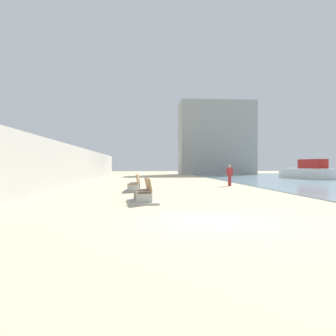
# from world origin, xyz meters

# --- Properties ---
(ground_plane) EXTENTS (120.00, 120.00, 0.00)m
(ground_plane) POSITION_xyz_m (0.00, 18.00, 0.00)
(ground_plane) COLOR #C6B793
(seawall) EXTENTS (0.80, 64.00, 3.05)m
(seawall) POSITION_xyz_m (-7.50, 18.00, 1.52)
(seawall) COLOR #ADAAA3
(seawall) RESTS_ON ground
(bench_near) EXTENTS (1.29, 2.19, 0.98)m
(bench_near) POSITION_xyz_m (-1.65, 4.72, 0.23)
(bench_near) COLOR #ADAAA3
(bench_near) RESTS_ON ground
(bench_far) EXTENTS (1.22, 2.16, 0.98)m
(bench_far) POSITION_xyz_m (-2.14, 10.56, 0.23)
(bench_far) COLOR #ADAAA3
(bench_far) RESTS_ON ground
(person_walking) EXTENTS (0.51, 0.26, 1.54)m
(person_walking) POSITION_xyz_m (4.56, 15.08, 0.88)
(person_walking) COLOR #B22D33
(person_walking) RESTS_ON ground
(boat_outer) EXTENTS (3.16, 7.73, 2.11)m
(boat_outer) POSITION_xyz_m (16.22, 26.79, 0.83)
(boat_outer) COLOR white
(boat_outer) RESTS_ON water_bay
(harbor_building) EXTENTS (12.00, 6.00, 11.83)m
(harbor_building) POSITION_xyz_m (10.32, 46.00, 5.91)
(harbor_building) COLOR #9E9E99
(harbor_building) RESTS_ON ground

